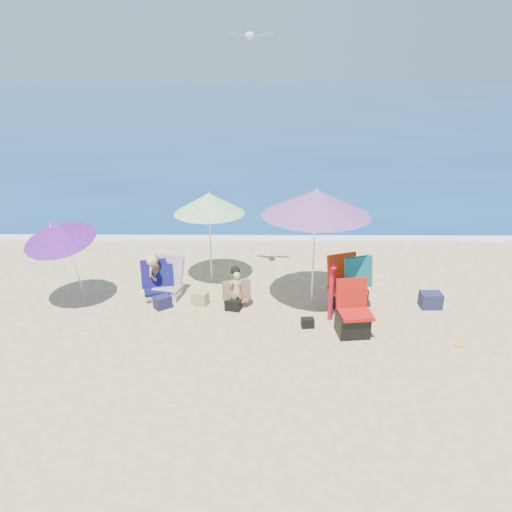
{
  "coord_description": "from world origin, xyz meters",
  "views": [
    {
      "loc": [
        -0.23,
        -8.64,
        4.86
      ],
      "look_at": [
        -0.3,
        1.0,
        1.1
      ],
      "focal_mm": 36.76,
      "sensor_mm": 36.0,
      "label": 1
    }
  ],
  "objects_px": {
    "chair_navy": "(163,291)",
    "camp_chair_right": "(349,290)",
    "umbrella_striped": "(209,203)",
    "seagull": "(250,36)",
    "chair_rainbow": "(167,287)",
    "person_center": "(236,289)",
    "furled_umbrella": "(332,288)",
    "person_left": "(157,276)",
    "umbrella_turquoise": "(316,203)",
    "camp_chair_left": "(353,319)",
    "umbrella_blue": "(58,232)"
  },
  "relations": [
    {
      "from": "furled_umbrella",
      "to": "camp_chair_left",
      "type": "bearing_deg",
      "value": -57.22
    },
    {
      "from": "person_left",
      "to": "umbrella_turquoise",
      "type": "bearing_deg",
      "value": -6.57
    },
    {
      "from": "furled_umbrella",
      "to": "camp_chair_left",
      "type": "height_order",
      "value": "furled_umbrella"
    },
    {
      "from": "umbrella_blue",
      "to": "umbrella_striped",
      "type": "bearing_deg",
      "value": 23.43
    },
    {
      "from": "furled_umbrella",
      "to": "chair_rainbow",
      "type": "relative_size",
      "value": 1.47
    },
    {
      "from": "chair_rainbow",
      "to": "chair_navy",
      "type": "bearing_deg",
      "value": -113.14
    },
    {
      "from": "umbrella_turquoise",
      "to": "camp_chair_right",
      "type": "xyz_separation_m",
      "value": [
        0.71,
        -0.22,
        -1.74
      ]
    },
    {
      "from": "camp_chair_right",
      "to": "person_center",
      "type": "xyz_separation_m",
      "value": [
        -2.26,
        0.05,
        -0.02
      ]
    },
    {
      "from": "chair_rainbow",
      "to": "camp_chair_left",
      "type": "bearing_deg",
      "value": -23.09
    },
    {
      "from": "chair_rainbow",
      "to": "person_center",
      "type": "distance_m",
      "value": 1.61
    },
    {
      "from": "umbrella_turquoise",
      "to": "chair_navy",
      "type": "relative_size",
      "value": 3.51
    },
    {
      "from": "camp_chair_left",
      "to": "person_left",
      "type": "distance_m",
      "value": 4.2
    },
    {
      "from": "seagull",
      "to": "person_center",
      "type": "bearing_deg",
      "value": -107.64
    },
    {
      "from": "umbrella_blue",
      "to": "person_center",
      "type": "bearing_deg",
      "value": -1.69
    },
    {
      "from": "person_left",
      "to": "seagull",
      "type": "relative_size",
      "value": 1.2
    },
    {
      "from": "umbrella_blue",
      "to": "camp_chair_right",
      "type": "height_order",
      "value": "umbrella_blue"
    },
    {
      "from": "person_center",
      "to": "chair_rainbow",
      "type": "bearing_deg",
      "value": 161.03
    },
    {
      "from": "chair_rainbow",
      "to": "person_left",
      "type": "height_order",
      "value": "person_left"
    },
    {
      "from": "umbrella_striped",
      "to": "chair_navy",
      "type": "height_order",
      "value": "umbrella_striped"
    },
    {
      "from": "camp_chair_left",
      "to": "person_center",
      "type": "distance_m",
      "value": 2.42
    },
    {
      "from": "person_left",
      "to": "chair_rainbow",
      "type": "bearing_deg",
      "value": -6.62
    },
    {
      "from": "chair_navy",
      "to": "chair_rainbow",
      "type": "distance_m",
      "value": 0.14
    },
    {
      "from": "furled_umbrella",
      "to": "chair_rainbow",
      "type": "xyz_separation_m",
      "value": [
        -3.35,
        1.04,
        -0.47
      ]
    },
    {
      "from": "chair_navy",
      "to": "camp_chair_right",
      "type": "bearing_deg",
      "value": -6.62
    },
    {
      "from": "person_left",
      "to": "seagull",
      "type": "distance_m",
      "value": 5.1
    },
    {
      "from": "umbrella_striped",
      "to": "seagull",
      "type": "xyz_separation_m",
      "value": [
        0.9,
        -0.47,
        3.33
      ]
    },
    {
      "from": "umbrella_blue",
      "to": "person_left",
      "type": "height_order",
      "value": "umbrella_blue"
    },
    {
      "from": "umbrella_turquoise",
      "to": "camp_chair_left",
      "type": "distance_m",
      "value": 2.31
    },
    {
      "from": "chair_rainbow",
      "to": "camp_chair_left",
      "type": "height_order",
      "value": "camp_chair_left"
    },
    {
      "from": "umbrella_striped",
      "to": "camp_chair_right",
      "type": "bearing_deg",
      "value": -25.83
    },
    {
      "from": "umbrella_blue",
      "to": "furled_umbrella",
      "type": "relative_size",
      "value": 1.55
    },
    {
      "from": "person_center",
      "to": "camp_chair_right",
      "type": "bearing_deg",
      "value": -1.34
    },
    {
      "from": "umbrella_striped",
      "to": "camp_chair_left",
      "type": "relative_size",
      "value": 2.06
    },
    {
      "from": "umbrella_turquoise",
      "to": "camp_chair_left",
      "type": "bearing_deg",
      "value": -62.94
    },
    {
      "from": "umbrella_turquoise",
      "to": "camp_chair_right",
      "type": "bearing_deg",
      "value": -17.15
    },
    {
      "from": "umbrella_blue",
      "to": "person_center",
      "type": "height_order",
      "value": "umbrella_blue"
    },
    {
      "from": "umbrella_turquoise",
      "to": "chair_navy",
      "type": "distance_m",
      "value": 3.7
    },
    {
      "from": "umbrella_striped",
      "to": "camp_chair_right",
      "type": "xyz_separation_m",
      "value": [
        2.89,
        -1.4,
        -1.4
      ]
    },
    {
      "from": "umbrella_striped",
      "to": "seagull",
      "type": "bearing_deg",
      "value": -27.69
    },
    {
      "from": "umbrella_blue",
      "to": "chair_navy",
      "type": "relative_size",
      "value": 2.76
    },
    {
      "from": "umbrella_blue",
      "to": "camp_chair_right",
      "type": "bearing_deg",
      "value": -1.55
    },
    {
      "from": "umbrella_striped",
      "to": "person_left",
      "type": "bearing_deg",
      "value": -143.39
    },
    {
      "from": "chair_navy",
      "to": "person_center",
      "type": "xyz_separation_m",
      "value": [
        1.56,
        -0.39,
        0.22
      ]
    },
    {
      "from": "umbrella_turquoise",
      "to": "seagull",
      "type": "height_order",
      "value": "seagull"
    },
    {
      "from": "person_center",
      "to": "person_left",
      "type": "distance_m",
      "value": 1.79
    },
    {
      "from": "camp_chair_right",
      "to": "furled_umbrella",
      "type": "bearing_deg",
      "value": -132.0
    },
    {
      "from": "umbrella_turquoise",
      "to": "camp_chair_left",
      "type": "xyz_separation_m",
      "value": [
        0.62,
        -1.22,
        -1.86
      ]
    },
    {
      "from": "chair_rainbow",
      "to": "seagull",
      "type": "xyz_separation_m",
      "value": [
        1.79,
        0.35,
        4.93
      ]
    },
    {
      "from": "camp_chair_right",
      "to": "chair_rainbow",
      "type": "bearing_deg",
      "value": 171.38
    },
    {
      "from": "person_center",
      "to": "umbrella_blue",
      "type": "bearing_deg",
      "value": 178.31
    }
  ]
}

